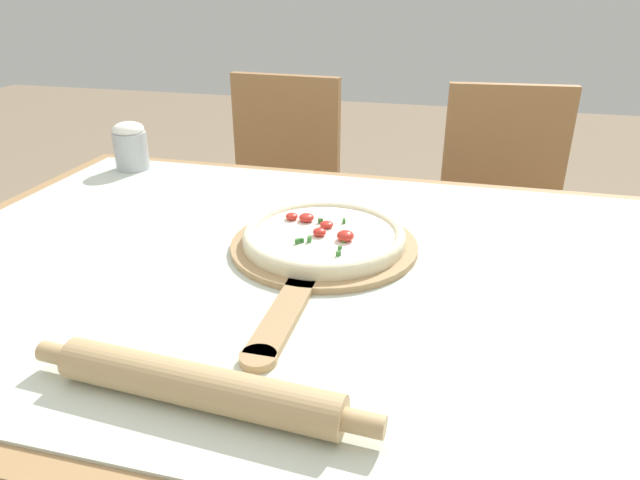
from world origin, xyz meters
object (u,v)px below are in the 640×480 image
object	(u,v)px
pizza	(324,236)
flour_cup	(131,145)
chair_right	(501,210)
chair_left	(278,190)
pizza_peel	(321,251)
rolling_pin	(198,386)

from	to	relation	value
pizza	flour_cup	size ratio (longest dim) A/B	2.42
pizza	chair_right	size ratio (longest dim) A/B	0.33
chair_left	chair_right	world-z (taller)	same
pizza_peel	chair_left	size ratio (longest dim) A/B	0.62
pizza	flour_cup	world-z (taller)	flour_cup
rolling_pin	chair_right	distance (m)	1.37
pizza	flour_cup	bearing A→B (deg)	150.19
chair_right	flour_cup	size ratio (longest dim) A/B	7.27
pizza_peel	chair_right	world-z (taller)	chair_right
pizza	flour_cup	distance (m)	0.68
chair_left	flour_cup	xyz separation A→B (m)	(-0.22, -0.50, 0.28)
rolling_pin	pizza	bearing A→B (deg)	84.85
pizza_peel	pizza	bearing A→B (deg)	90.26
chair_left	flour_cup	size ratio (longest dim) A/B	7.27
pizza_peel	rolling_pin	world-z (taller)	rolling_pin
pizza	rolling_pin	distance (m)	0.44
rolling_pin	chair_left	bearing A→B (deg)	104.52
chair_right	chair_left	bearing A→B (deg)	175.08
chair_left	chair_right	distance (m)	0.74
chair_left	flour_cup	distance (m)	0.62
pizza_peel	rolling_pin	xyz separation A→B (m)	(-0.04, -0.42, 0.02)
pizza_peel	flour_cup	distance (m)	0.70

